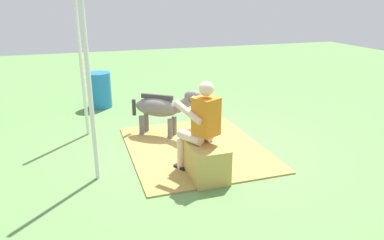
{
  "coord_description": "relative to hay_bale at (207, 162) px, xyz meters",
  "views": [
    {
      "loc": [
        -5.26,
        1.91,
        2.42
      ],
      "look_at": [
        -0.09,
        0.23,
        0.55
      ],
      "focal_mm": 33.69,
      "sensor_mm": 36.0,
      "label": 1
    }
  ],
  "objects": [
    {
      "name": "pony_standing",
      "position": [
        1.76,
        0.2,
        0.29
      ],
      "size": [
        0.95,
        1.15,
        0.9
      ],
      "color": "slate",
      "rests_on": "ground"
    },
    {
      "name": "ground_plane",
      "position": [
        1.02,
        -0.31,
        -0.25
      ],
      "size": [
        24.0,
        24.0,
        0.0
      ],
      "primitive_type": "plane",
      "color": "#608C4C"
    },
    {
      "name": "hay_bale",
      "position": [
        0.0,
        0.0,
        0.0
      ],
      "size": [
        0.65,
        0.48,
        0.5
      ],
      "primitive_type": "cube",
      "color": "tan",
      "rests_on": "ground"
    },
    {
      "name": "tent_pole_right",
      "position": [
        2.28,
        1.5,
        1.05
      ],
      "size": [
        0.06,
        0.06,
        2.59
      ],
      "primitive_type": "cylinder",
      "color": "silver",
      "rests_on": "ground"
    },
    {
      "name": "person_seated",
      "position": [
        0.15,
        0.05,
        0.52
      ],
      "size": [
        0.72,
        0.59,
        1.38
      ],
      "color": "beige",
      "rests_on": "ground"
    },
    {
      "name": "water_barrel",
      "position": [
        3.99,
        1.14,
        0.15
      ],
      "size": [
        0.53,
        0.53,
        0.8
      ],
      "primitive_type": "cylinder",
      "color": "#1E72B2",
      "rests_on": "ground"
    },
    {
      "name": "hay_patch",
      "position": [
        1.02,
        -0.18,
        -0.24
      ],
      "size": [
        2.62,
        2.17,
        0.02
      ],
      "primitive_type": "cube",
      "color": "#AD8C47",
      "rests_on": "ground"
    },
    {
      "name": "tent_pole_left",
      "position": [
        0.47,
        1.45,
        1.05
      ],
      "size": [
        0.06,
        0.06,
        2.59
      ],
      "primitive_type": "cylinder",
      "color": "silver",
      "rests_on": "ground"
    }
  ]
}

